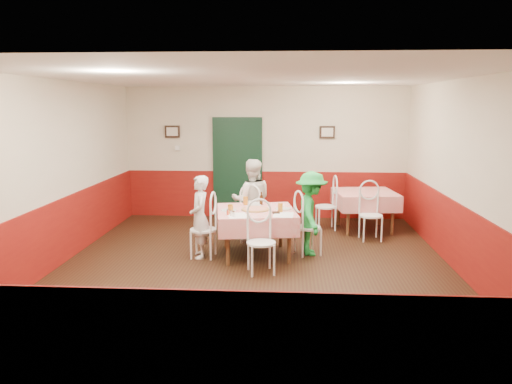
# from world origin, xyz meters

# --- Properties ---
(floor) EXTENTS (7.00, 7.00, 0.00)m
(floor) POSITION_xyz_m (0.00, 0.00, 0.00)
(floor) COLOR black
(floor) RESTS_ON ground
(ceiling) EXTENTS (7.00, 7.00, 0.00)m
(ceiling) POSITION_xyz_m (0.00, 0.00, 2.80)
(ceiling) COLOR white
(ceiling) RESTS_ON back_wall
(back_wall) EXTENTS (6.00, 0.10, 2.80)m
(back_wall) POSITION_xyz_m (0.00, 3.50, 1.40)
(back_wall) COLOR beige
(back_wall) RESTS_ON ground
(front_wall) EXTENTS (6.00, 0.10, 2.80)m
(front_wall) POSITION_xyz_m (0.00, -3.50, 1.40)
(front_wall) COLOR beige
(front_wall) RESTS_ON ground
(left_wall) EXTENTS (0.10, 7.00, 2.80)m
(left_wall) POSITION_xyz_m (-3.00, 0.00, 1.40)
(left_wall) COLOR beige
(left_wall) RESTS_ON ground
(right_wall) EXTENTS (0.10, 7.00, 2.80)m
(right_wall) POSITION_xyz_m (3.00, 0.00, 1.40)
(right_wall) COLOR beige
(right_wall) RESTS_ON ground
(wainscot_back) EXTENTS (6.00, 0.03, 1.00)m
(wainscot_back) POSITION_xyz_m (0.00, 3.48, 0.50)
(wainscot_back) COLOR maroon
(wainscot_back) RESTS_ON ground
(wainscot_front) EXTENTS (6.00, 0.03, 1.00)m
(wainscot_front) POSITION_xyz_m (0.00, -3.48, 0.50)
(wainscot_front) COLOR maroon
(wainscot_front) RESTS_ON ground
(wainscot_left) EXTENTS (0.03, 7.00, 1.00)m
(wainscot_left) POSITION_xyz_m (-2.98, 0.00, 0.50)
(wainscot_left) COLOR maroon
(wainscot_left) RESTS_ON ground
(wainscot_right) EXTENTS (0.03, 7.00, 1.00)m
(wainscot_right) POSITION_xyz_m (2.98, 0.00, 0.50)
(wainscot_right) COLOR maroon
(wainscot_right) RESTS_ON ground
(door) EXTENTS (0.96, 0.06, 2.10)m
(door) POSITION_xyz_m (-0.60, 3.45, 1.05)
(door) COLOR black
(door) RESTS_ON ground
(picture_left) EXTENTS (0.32, 0.03, 0.26)m
(picture_left) POSITION_xyz_m (-2.00, 3.45, 1.85)
(picture_left) COLOR black
(picture_left) RESTS_ON back_wall
(picture_right) EXTENTS (0.32, 0.03, 0.26)m
(picture_right) POSITION_xyz_m (1.30, 3.45, 1.85)
(picture_right) COLOR black
(picture_right) RESTS_ON back_wall
(thermostat) EXTENTS (0.10, 0.03, 0.10)m
(thermostat) POSITION_xyz_m (-1.90, 3.45, 1.50)
(thermostat) COLOR white
(thermostat) RESTS_ON back_wall
(main_table) EXTENTS (1.39, 1.39, 0.77)m
(main_table) POSITION_xyz_m (-0.02, 0.65, 0.38)
(main_table) COLOR red
(main_table) RESTS_ON ground
(second_table) EXTENTS (1.24, 1.24, 0.77)m
(second_table) POSITION_xyz_m (1.99, 2.48, 0.38)
(second_table) COLOR red
(second_table) RESTS_ON ground
(chair_left) EXTENTS (0.46, 0.46, 0.90)m
(chair_left) POSITION_xyz_m (-0.86, 0.52, 0.45)
(chair_left) COLOR white
(chair_left) RESTS_ON ground
(chair_right) EXTENTS (0.55, 0.55, 0.90)m
(chair_right) POSITION_xyz_m (0.82, 0.78, 0.45)
(chair_right) COLOR white
(chair_right) RESTS_ON ground
(chair_far) EXTENTS (0.46, 0.46, 0.90)m
(chair_far) POSITION_xyz_m (-0.15, 1.49, 0.45)
(chair_far) COLOR white
(chair_far) RESTS_ON ground
(chair_near) EXTENTS (0.51, 0.51, 0.90)m
(chair_near) POSITION_xyz_m (0.11, -0.19, 0.45)
(chair_near) COLOR white
(chair_near) RESTS_ON ground
(chair_second_a) EXTENTS (0.47, 0.47, 0.90)m
(chair_second_a) POSITION_xyz_m (1.24, 2.48, 0.45)
(chair_second_a) COLOR white
(chair_second_a) RESTS_ON ground
(chair_second_b) EXTENTS (0.47, 0.47, 0.90)m
(chair_second_b) POSITION_xyz_m (1.99, 1.73, 0.45)
(chair_second_b) COLOR white
(chair_second_b) RESTS_ON ground
(pizza) EXTENTS (0.49, 0.49, 0.03)m
(pizza) POSITION_xyz_m (-0.03, 0.62, 0.77)
(pizza) COLOR #B74723
(pizza) RESTS_ON main_table
(plate_left) EXTENTS (0.29, 0.29, 0.01)m
(plate_left) POSITION_xyz_m (-0.45, 0.56, 0.77)
(plate_left) COLOR white
(plate_left) RESTS_ON main_table
(plate_right) EXTENTS (0.29, 0.29, 0.01)m
(plate_right) POSITION_xyz_m (0.42, 0.72, 0.77)
(plate_right) COLOR white
(plate_right) RESTS_ON main_table
(plate_far) EXTENTS (0.29, 0.29, 0.01)m
(plate_far) POSITION_xyz_m (-0.07, 1.07, 0.77)
(plate_far) COLOR white
(plate_far) RESTS_ON main_table
(glass_a) EXTENTS (0.09, 0.09, 0.15)m
(glass_a) POSITION_xyz_m (-0.39, 0.34, 0.83)
(glass_a) COLOR #BF7219
(glass_a) RESTS_ON main_table
(glass_b) EXTENTS (0.09, 0.09, 0.14)m
(glass_b) POSITION_xyz_m (0.37, 0.51, 0.83)
(glass_b) COLOR #BF7219
(glass_b) RESTS_ON main_table
(glass_c) EXTENTS (0.09, 0.09, 0.14)m
(glass_c) POSITION_xyz_m (-0.22, 1.03, 0.83)
(glass_c) COLOR #BF7219
(glass_c) RESTS_ON main_table
(beer_bottle) EXTENTS (0.06, 0.06, 0.20)m
(beer_bottle) POSITION_xyz_m (0.04, 1.05, 0.86)
(beer_bottle) COLOR #381C0A
(beer_bottle) RESTS_ON main_table
(shaker_a) EXTENTS (0.04, 0.04, 0.09)m
(shaker_a) POSITION_xyz_m (-0.37, 0.18, 0.81)
(shaker_a) COLOR silver
(shaker_a) RESTS_ON main_table
(shaker_b) EXTENTS (0.04, 0.04, 0.09)m
(shaker_b) POSITION_xyz_m (-0.32, 0.12, 0.81)
(shaker_b) COLOR silver
(shaker_b) RESTS_ON main_table
(shaker_c) EXTENTS (0.04, 0.04, 0.09)m
(shaker_c) POSITION_xyz_m (-0.42, 0.23, 0.81)
(shaker_c) COLOR #B23319
(shaker_c) RESTS_ON main_table
(menu_left) EXTENTS (0.40, 0.47, 0.00)m
(menu_left) POSITION_xyz_m (-0.27, 0.21, 0.76)
(menu_left) COLOR white
(menu_left) RESTS_ON main_table
(menu_right) EXTENTS (0.32, 0.42, 0.00)m
(menu_right) POSITION_xyz_m (0.43, 0.31, 0.76)
(menu_right) COLOR white
(menu_right) RESTS_ON main_table
(wallet) EXTENTS (0.12, 0.11, 0.02)m
(wallet) POSITION_xyz_m (0.31, 0.41, 0.77)
(wallet) COLOR black
(wallet) RESTS_ON main_table
(diner_left) EXTENTS (0.42, 0.54, 1.32)m
(diner_left) POSITION_xyz_m (-0.91, 0.51, 0.66)
(diner_left) COLOR gray
(diner_left) RESTS_ON ground
(diner_far) EXTENTS (0.78, 0.64, 1.48)m
(diner_far) POSITION_xyz_m (-0.16, 1.54, 0.74)
(diner_far) COLOR gray
(diner_far) RESTS_ON ground
(diner_right) EXTENTS (0.57, 0.92, 1.37)m
(diner_right) POSITION_xyz_m (0.87, 0.79, 0.68)
(diner_right) COLOR gray
(diner_right) RESTS_ON ground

